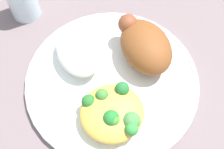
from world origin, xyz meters
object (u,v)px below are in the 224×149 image
roasted_chicken (144,45)px  rice_pile (78,51)px  plate (112,80)px  mac_cheese_with_broccoli (113,112)px

roasted_chicken → rice_pile: 0.11m
roasted_chicken → rice_pile: bearing=69.8°
plate → rice_pile: 0.08m
plate → roasted_chicken: (0.02, -0.07, 0.04)m
plate → rice_pile: bearing=32.7°
plate → rice_pile: (0.06, 0.04, 0.03)m
roasted_chicken → mac_cheese_with_broccoli: (-0.09, 0.09, -0.01)m
roasted_chicken → mac_cheese_with_broccoli: size_ratio=1.22×
rice_pile → mac_cheese_with_broccoli: 0.13m
rice_pile → mac_cheese_with_broccoli: (-0.13, -0.01, -0.00)m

